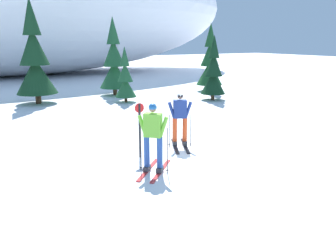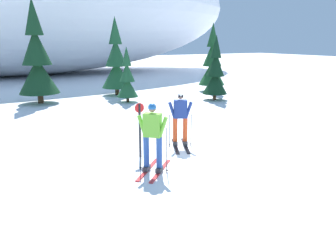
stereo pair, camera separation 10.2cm
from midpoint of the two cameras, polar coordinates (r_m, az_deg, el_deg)
The scene contains 10 objects.
ground_plane at distance 10.37m, azimuth 6.88°, elevation -4.40°, with size 120.00×120.00×0.00m, color white.
skier_navy_jacket at distance 10.66m, azimuth 2.40°, elevation 1.40°, with size 1.03×1.61×1.76m.
skier_lime_jacket at distance 8.47m, azimuth -2.31°, elevation -1.76°, with size 1.46×1.48×1.83m.
pine_tree_left at distance 19.20m, azimuth -21.39°, elevation 10.40°, with size 2.12×2.12×5.48m.
pine_tree_center_left at distance 18.49m, azimuth -6.85°, elevation 7.96°, with size 1.17×1.17×3.03m.
pine_tree_center_right at distance 20.95m, azimuth -8.73°, elevation 10.62°, with size 1.83×1.83×4.73m.
pine_tree_right at distance 19.20m, azimuth 8.27°, elevation 8.92°, with size 1.40×1.40×3.63m.
pine_tree_far_right at distance 22.50m, azimuth 7.69°, elevation 10.62°, with size 1.72×1.72×4.46m.
snow_ridge_background at distance 36.03m, azimuth -26.13°, elevation 18.66°, with size 46.84×21.47×13.64m, color white.
trail_marker_post at distance 9.63m, azimuth -4.55°, elevation -0.18°, with size 0.28×0.07×1.61m.
Camera 2 is at (-5.74, -7.96, 3.35)m, focal length 35.58 mm.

